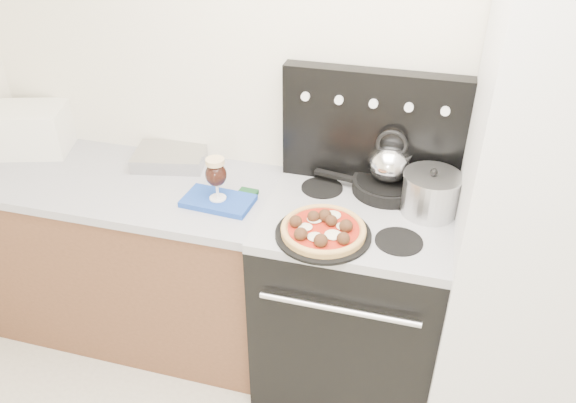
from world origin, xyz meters
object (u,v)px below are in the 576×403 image
(base_cabinet, at_px, (132,259))
(stove_body, at_px, (350,301))
(tea_kettle, at_px, (390,160))
(stock_pot, at_px, (430,195))
(beer_glass, at_px, (216,179))
(fridge, at_px, (545,238))
(oven_mitt, at_px, (218,201))
(toaster_oven, at_px, (30,129))
(skillet, at_px, (387,186))
(pizza, at_px, (323,228))
(pizza_pan, at_px, (323,234))

(base_cabinet, relative_size, stove_body, 1.65)
(tea_kettle, xyz_separation_m, stock_pot, (0.18, -0.11, -0.07))
(tea_kettle, bearing_deg, beer_glass, -143.33)
(fridge, bearing_deg, base_cabinet, 178.41)
(stock_pot, bearing_deg, stove_body, -162.31)
(oven_mitt, bearing_deg, tea_kettle, 20.65)
(toaster_oven, bearing_deg, skillet, -16.19)
(stove_body, bearing_deg, toaster_oven, 174.14)
(stock_pot, bearing_deg, tea_kettle, 147.53)
(skillet, xyz_separation_m, stock_pot, (0.18, -0.11, 0.05))
(tea_kettle, bearing_deg, toaster_oven, -162.86)
(base_cabinet, height_order, tea_kettle, tea_kettle)
(base_cabinet, xyz_separation_m, tea_kettle, (1.20, 0.18, 0.64))
(pizza, distance_m, stock_pot, 0.46)
(stove_body, relative_size, beer_glass, 4.59)
(fridge, distance_m, toaster_oven, 2.34)
(oven_mitt, distance_m, skillet, 0.72)
(stove_body, bearing_deg, tea_kettle, 65.52)
(oven_mitt, height_order, pizza, pizza)
(pizza_pan, bearing_deg, beer_glass, 164.61)
(pizza, xyz_separation_m, skillet, (0.19, 0.39, -0.01))
(pizza_pan, bearing_deg, toaster_oven, 167.03)
(pizza, height_order, tea_kettle, tea_kettle)
(toaster_oven, xyz_separation_m, skillet, (1.72, 0.03, -0.06))
(toaster_oven, height_order, skillet, toaster_oven)
(stove_body, xyz_separation_m, tea_kettle, (0.09, 0.20, 0.63))
(base_cabinet, height_order, oven_mitt, oven_mitt)
(base_cabinet, relative_size, oven_mitt, 4.98)
(toaster_oven, distance_m, beer_glass, 1.07)
(toaster_oven, xyz_separation_m, tea_kettle, (1.72, 0.03, 0.06))
(tea_kettle, bearing_deg, pizza_pan, -100.72)
(stove_body, height_order, skillet, skillet)
(pizza, bearing_deg, fridge, 11.22)
(beer_glass, bearing_deg, skillet, 20.65)
(pizza_pan, xyz_separation_m, skillet, (0.19, 0.39, 0.02))
(oven_mitt, height_order, pizza_pan, pizza_pan)
(oven_mitt, relative_size, stock_pot, 1.31)
(stove_body, xyz_separation_m, oven_mitt, (-0.58, -0.05, 0.47))
(pizza, bearing_deg, skillet, 63.26)
(tea_kettle, bearing_deg, stove_body, -98.47)
(stock_pot, bearing_deg, oven_mitt, -170.74)
(toaster_oven, bearing_deg, pizza, -30.28)
(fridge, distance_m, skillet, 0.65)
(stove_body, bearing_deg, base_cabinet, 178.70)
(pizza_pan, bearing_deg, base_cabinet, 168.21)
(tea_kettle, bearing_deg, fridge, -4.36)
(skillet, distance_m, tea_kettle, 0.12)
(fridge, bearing_deg, pizza_pan, -168.78)
(fridge, xyz_separation_m, tea_kettle, (-0.61, 0.23, 0.12))
(stock_pot, bearing_deg, toaster_oven, 177.57)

